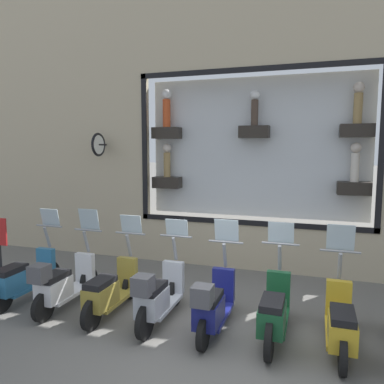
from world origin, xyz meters
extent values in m
plane|color=#66635E|center=(0.00, 0.00, 0.00)|extent=(120.00, 120.00, 0.00)
cube|color=tan|center=(3.60, 0.00, 0.53)|extent=(0.40, 5.42, 1.07)
cube|color=black|center=(3.39, 0.00, 4.56)|extent=(0.04, 5.42, 0.12)
cube|color=black|center=(3.39, 0.00, 1.13)|extent=(0.04, 5.42, 0.12)
cube|color=black|center=(3.39, -2.65, 2.84)|extent=(0.04, 0.12, 3.55)
cube|color=black|center=(3.39, 2.65, 2.84)|extent=(0.04, 0.12, 3.55)
cube|color=silver|center=(3.95, 0.00, 2.84)|extent=(0.04, 5.18, 3.31)
cube|color=#28231E|center=(3.73, -2.19, 3.21)|extent=(0.36, 0.69, 0.28)
cylinder|color=#9E7F4C|center=(3.73, -2.19, 3.68)|extent=(0.18, 0.18, 0.65)
sphere|color=beige|center=(3.73, -2.19, 4.12)|extent=(0.23, 0.23, 0.23)
cube|color=#28231E|center=(3.73, 0.00, 3.21)|extent=(0.36, 0.69, 0.28)
cylinder|color=#47382D|center=(3.73, 0.00, 3.65)|extent=(0.16, 0.16, 0.59)
sphere|color=white|center=(3.73, 0.00, 4.05)|extent=(0.21, 0.21, 0.21)
cube|color=#28231E|center=(3.73, 2.19, 3.21)|extent=(0.36, 0.69, 0.28)
cylinder|color=#CC4C23|center=(3.73, 2.19, 3.69)|extent=(0.19, 0.19, 0.68)
sphere|color=white|center=(3.73, 2.19, 4.16)|extent=(0.25, 0.25, 0.25)
cube|color=#28231E|center=(3.73, -2.19, 1.97)|extent=(0.36, 0.69, 0.28)
cylinder|color=silver|center=(3.73, -2.19, 2.42)|extent=(0.17, 0.17, 0.63)
sphere|color=beige|center=(3.73, -2.19, 2.85)|extent=(0.23, 0.23, 0.23)
cube|color=#28231E|center=(3.73, 2.19, 1.97)|extent=(0.36, 0.69, 0.28)
cylinder|color=#9E7F4C|center=(3.73, 2.19, 2.42)|extent=(0.17, 0.17, 0.62)
sphere|color=beige|center=(3.73, 2.19, 2.84)|extent=(0.22, 0.22, 0.22)
cylinder|color=black|center=(3.23, 3.74, 2.92)|extent=(0.35, 0.05, 0.05)
torus|color=black|center=(3.05, 3.74, 2.92)|extent=(0.59, 0.06, 0.59)
cylinder|color=white|center=(3.05, 3.74, 2.92)|extent=(0.48, 0.03, 0.48)
cylinder|color=black|center=(1.06, -1.80, 0.23)|extent=(0.46, 0.09, 0.46)
cylinder|color=black|center=(-0.27, -1.80, 0.23)|extent=(0.46, 0.09, 0.46)
cube|color=gold|center=(0.40, -1.80, 0.22)|extent=(1.02, 0.38, 0.06)
cube|color=gold|center=(0.02, -1.80, 0.43)|extent=(0.61, 0.35, 0.36)
cube|color=black|center=(0.02, -1.80, 0.66)|extent=(0.58, 0.31, 0.10)
cube|color=gold|center=(0.94, -1.80, 0.53)|extent=(0.12, 0.37, 0.56)
cylinder|color=gray|center=(1.01, -1.80, 1.02)|extent=(0.20, 0.06, 0.45)
cylinder|color=gray|center=(1.08, -1.80, 1.24)|extent=(0.04, 0.61, 0.04)
cube|color=silver|center=(1.12, -1.80, 1.45)|extent=(0.10, 0.42, 0.42)
cylinder|color=black|center=(1.02, -0.88, 0.28)|extent=(0.56, 0.09, 0.56)
cylinder|color=black|center=(-0.23, -0.88, 0.28)|extent=(0.56, 0.09, 0.56)
cube|color=#19512D|center=(0.40, -0.88, 0.26)|extent=(1.02, 0.38, 0.06)
cube|color=#19512D|center=(0.02, -0.88, 0.47)|extent=(0.61, 0.35, 0.36)
cube|color=black|center=(0.02, -0.88, 0.70)|extent=(0.58, 0.31, 0.10)
cube|color=#19512D|center=(0.94, -0.88, 0.57)|extent=(0.12, 0.37, 0.56)
cylinder|color=gray|center=(1.01, -0.88, 1.07)|extent=(0.20, 0.06, 0.45)
cylinder|color=gray|center=(1.08, -0.88, 1.28)|extent=(0.04, 0.60, 0.04)
cube|color=silver|center=(1.12, -0.88, 1.46)|extent=(0.09, 0.42, 0.36)
cylinder|color=black|center=(1.06, 0.03, 0.23)|extent=(0.46, 0.09, 0.46)
cylinder|color=black|center=(-0.27, 0.03, 0.23)|extent=(0.46, 0.09, 0.46)
cube|color=navy|center=(0.40, 0.03, 0.22)|extent=(1.02, 0.39, 0.06)
cube|color=navy|center=(0.02, 0.03, 0.43)|extent=(0.61, 0.35, 0.36)
cube|color=black|center=(0.02, 0.03, 0.66)|extent=(0.58, 0.31, 0.10)
cube|color=navy|center=(0.94, 0.03, 0.53)|extent=(0.12, 0.37, 0.56)
cylinder|color=gray|center=(1.01, 0.03, 1.02)|extent=(0.20, 0.06, 0.45)
cylinder|color=gray|center=(1.08, 0.03, 1.24)|extent=(0.04, 0.61, 0.04)
cube|color=silver|center=(1.12, 0.03, 1.43)|extent=(0.10, 0.42, 0.39)
cube|color=#4C4C51|center=(-0.32, 0.03, 0.82)|extent=(0.28, 0.28, 0.28)
cylinder|color=black|center=(1.03, 0.95, 0.27)|extent=(0.53, 0.09, 0.53)
cylinder|color=black|center=(-0.24, 0.95, 0.27)|extent=(0.53, 0.09, 0.53)
cube|color=#B7BCC6|center=(0.40, 0.95, 0.25)|extent=(1.02, 0.38, 0.06)
cube|color=#B7BCC6|center=(0.02, 0.95, 0.46)|extent=(0.61, 0.35, 0.36)
cube|color=black|center=(0.02, 0.95, 0.69)|extent=(0.58, 0.31, 0.10)
cube|color=#B7BCC6|center=(0.94, 0.95, 0.56)|extent=(0.12, 0.37, 0.56)
cylinder|color=gray|center=(1.01, 0.95, 1.06)|extent=(0.20, 0.06, 0.45)
cylinder|color=gray|center=(1.08, 0.95, 1.27)|extent=(0.04, 0.60, 0.04)
cube|color=silver|center=(1.12, 0.95, 1.42)|extent=(0.08, 0.42, 0.30)
cube|color=#4C4C51|center=(-0.29, 0.95, 0.85)|extent=(0.28, 0.28, 0.28)
cylinder|color=black|center=(1.05, 1.87, 0.25)|extent=(0.50, 0.09, 0.50)
cylinder|color=black|center=(-0.25, 1.87, 0.25)|extent=(0.50, 0.09, 0.50)
cube|color=olive|center=(0.40, 1.87, 0.24)|extent=(1.02, 0.38, 0.06)
cube|color=olive|center=(0.02, 1.87, 0.45)|extent=(0.61, 0.35, 0.36)
cube|color=black|center=(0.02, 1.87, 0.68)|extent=(0.58, 0.31, 0.10)
cube|color=olive|center=(0.94, 1.87, 0.55)|extent=(0.12, 0.37, 0.56)
cylinder|color=gray|center=(1.01, 1.87, 1.04)|extent=(0.20, 0.06, 0.45)
cylinder|color=gray|center=(1.08, 1.87, 1.25)|extent=(0.04, 0.61, 0.04)
cube|color=silver|center=(1.12, 1.87, 1.43)|extent=(0.09, 0.42, 0.34)
cylinder|color=black|center=(1.05, 2.78, 0.25)|extent=(0.49, 0.09, 0.49)
cylinder|color=black|center=(-0.26, 2.78, 0.25)|extent=(0.49, 0.09, 0.49)
cube|color=silver|center=(0.40, 2.78, 0.23)|extent=(1.02, 0.38, 0.06)
cube|color=silver|center=(0.02, 2.78, 0.44)|extent=(0.61, 0.35, 0.36)
cube|color=black|center=(0.02, 2.78, 0.67)|extent=(0.58, 0.31, 0.10)
cube|color=silver|center=(0.94, 2.78, 0.54)|extent=(0.12, 0.37, 0.56)
cylinder|color=gray|center=(1.01, 2.78, 1.04)|extent=(0.20, 0.06, 0.45)
cylinder|color=gray|center=(1.08, 2.78, 1.25)|extent=(0.04, 0.61, 0.04)
cube|color=silver|center=(1.12, 2.78, 1.46)|extent=(0.10, 0.42, 0.42)
cube|color=#4C4C51|center=(-0.31, 2.78, 0.83)|extent=(0.28, 0.28, 0.28)
cylinder|color=black|center=(1.03, 3.70, 0.27)|extent=(0.54, 0.09, 0.54)
cylinder|color=black|center=(-0.24, 3.70, 0.27)|extent=(0.54, 0.09, 0.54)
cube|color=teal|center=(0.40, 3.70, 0.25)|extent=(1.02, 0.38, 0.06)
cube|color=teal|center=(0.02, 3.70, 0.46)|extent=(0.61, 0.35, 0.36)
cube|color=black|center=(0.02, 3.70, 0.69)|extent=(0.58, 0.31, 0.10)
cube|color=teal|center=(0.94, 3.70, 0.56)|extent=(0.12, 0.37, 0.56)
cylinder|color=gray|center=(1.01, 3.70, 1.06)|extent=(0.20, 0.06, 0.45)
cylinder|color=gray|center=(1.08, 3.70, 1.27)|extent=(0.04, 0.60, 0.04)
cube|color=silver|center=(1.12, 3.70, 1.45)|extent=(0.09, 0.42, 0.35)
cylinder|color=#232326|center=(0.67, 4.60, 0.01)|extent=(0.36, 0.36, 0.02)
camera|label=1|loc=(-5.07, -1.39, 2.86)|focal=35.00mm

